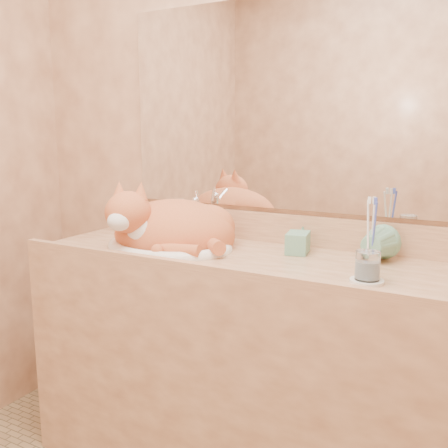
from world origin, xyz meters
The scene contains 12 objects.
wall_back centered at (0.00, 1.00, 1.25)m, with size 2.40×0.02×2.50m, color #976244.
vanity_counter centered at (0.00, 0.72, 0.42)m, with size 1.60×0.55×0.85m, color #986544, non-canonical shape.
mirror centered at (0.00, 0.99, 1.39)m, with size 1.30×0.02×0.80m, color white.
sink_basin centered at (-0.32, 0.70, 0.93)m, with size 0.49×0.41×0.15m, color white, non-canonical shape.
faucet centered at (-0.32, 0.89, 0.94)m, with size 0.05×0.13×0.19m, color white, non-canonical shape.
cat centered at (-0.32, 0.71, 0.94)m, with size 0.48×0.39×0.26m, color #BC522B, non-canonical shape.
soap_dispenser centered at (0.16, 0.81, 0.94)m, with size 0.08×0.08×0.17m, color #66A387.
toothbrush_cup centered at (0.41, 0.82, 0.91)m, with size 0.12×0.12×0.11m, color #66A387.
toothbrushes centered at (0.41, 0.82, 0.99)m, with size 0.04×0.04×0.23m, color white, non-canonical shape.
saucer centered at (0.45, 0.61, 0.85)m, with size 0.10×0.10×0.01m, color white.
water_glass centered at (0.45, 0.61, 0.90)m, with size 0.07×0.07×0.08m, color silver.
lotion_bottle centered at (-0.70, 0.88, 0.91)m, with size 0.05×0.05×0.12m, color white.
Camera 1 is at (0.76, -0.83, 1.29)m, focal length 40.00 mm.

